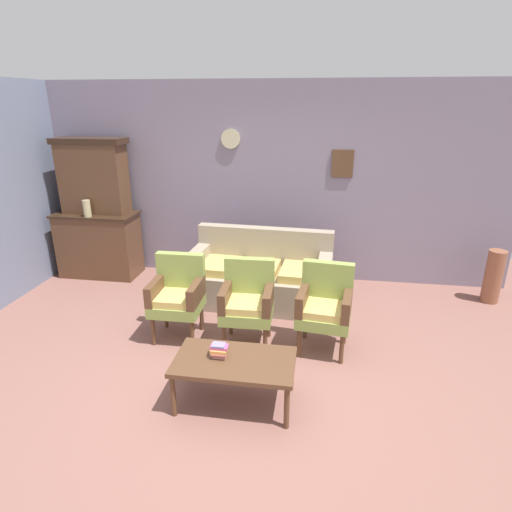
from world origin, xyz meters
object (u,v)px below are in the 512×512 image
object	(u,v)px
vase_on_cabinet	(87,208)
armchair_near_cabinet	(325,304)
side_cabinet	(99,244)
floor_vase_by_wall	(493,277)
armchair_near_couch_end	(248,300)
book_stack_on_table	(219,351)
armchair_by_doorway	(178,293)
floral_couch	(260,277)
coffee_table	(234,364)

from	to	relation	value
vase_on_cabinet	armchair_near_cabinet	bearing A→B (deg)	-22.34
side_cabinet	floor_vase_by_wall	world-z (taller)	side_cabinet
vase_on_cabinet	armchair_near_couch_end	size ratio (longest dim) A/B	0.26
side_cabinet	vase_on_cabinet	distance (m)	0.61
vase_on_cabinet	book_stack_on_table	xyz separation A→B (m)	(2.39, -2.29, -0.57)
armchair_near_couch_end	armchair_near_cabinet	world-z (taller)	same
side_cabinet	armchair_near_cabinet	xyz separation A→B (m)	(3.25, -1.53, 0.03)
armchair_by_doorway	book_stack_on_table	xyz separation A→B (m)	(0.69, -0.98, -0.02)
book_stack_on_table	floor_vase_by_wall	world-z (taller)	floor_vase_by_wall
floral_couch	floor_vase_by_wall	bearing A→B (deg)	8.43
armchair_by_doorway	book_stack_on_table	size ratio (longest dim) A/B	6.23
armchair_by_doorway	coffee_table	size ratio (longest dim) A/B	0.90
side_cabinet	armchair_by_doorway	bearing A→B (deg)	-41.57
armchair_near_cabinet	book_stack_on_table	distance (m)	1.29
armchair_by_doorway	armchair_near_couch_end	distance (m)	0.76
vase_on_cabinet	armchair_near_cabinet	xyz separation A→B (m)	(3.26, -1.34, -0.55)
floral_couch	armchair_near_cabinet	size ratio (longest dim) A/B	2.00
book_stack_on_table	floral_couch	bearing A→B (deg)	88.07
floral_couch	floor_vase_by_wall	size ratio (longest dim) A/B	2.62
armchair_near_couch_end	side_cabinet	bearing A→B (deg)	147.97
side_cabinet	book_stack_on_table	world-z (taller)	side_cabinet
floral_couch	floor_vase_by_wall	world-z (taller)	floral_couch
vase_on_cabinet	armchair_near_cabinet	size ratio (longest dim) A/B	0.26
coffee_table	book_stack_on_table	distance (m)	0.17
floral_couch	floor_vase_by_wall	distance (m)	2.94
book_stack_on_table	armchair_by_doorway	bearing A→B (deg)	125.15
side_cabinet	coffee_table	distance (m)	3.56
side_cabinet	floral_couch	distance (m)	2.51
side_cabinet	floor_vase_by_wall	bearing A→B (deg)	-1.07
floral_couch	book_stack_on_table	size ratio (longest dim) A/B	12.48
book_stack_on_table	armchair_near_couch_end	bearing A→B (deg)	85.33
book_stack_on_table	floor_vase_by_wall	bearing A→B (deg)	38.66
armchair_by_doorway	armchair_near_couch_end	size ratio (longest dim) A/B	1.00
side_cabinet	book_stack_on_table	xyz separation A→B (m)	(2.39, -2.48, 0.01)
vase_on_cabinet	floor_vase_by_wall	xyz separation A→B (m)	(5.37, 0.09, -0.70)
vase_on_cabinet	armchair_by_doorway	distance (m)	2.22
book_stack_on_table	armchair_near_cabinet	bearing A→B (deg)	47.77
side_cabinet	armchair_near_couch_end	xyz separation A→B (m)	(2.46, -1.54, 0.03)
floral_couch	coffee_table	size ratio (longest dim) A/B	1.80
armchair_near_cabinet	floor_vase_by_wall	distance (m)	2.55
coffee_table	armchair_near_couch_end	bearing A→B (deg)	93.36
side_cabinet	armchair_by_doorway	xyz separation A→B (m)	(1.70, -1.51, 0.03)
side_cabinet	armchair_near_cabinet	world-z (taller)	side_cabinet
armchair_by_doorway	armchair_near_cabinet	bearing A→B (deg)	-0.73
armchair_near_couch_end	armchair_near_cabinet	bearing A→B (deg)	1.04
armchair_near_cabinet	armchair_by_doorway	bearing A→B (deg)	179.27
coffee_table	book_stack_on_table	bearing A→B (deg)	169.30
coffee_table	floor_vase_by_wall	bearing A→B (deg)	40.24
vase_on_cabinet	book_stack_on_table	bearing A→B (deg)	-43.83
vase_on_cabinet	floral_couch	size ratio (longest dim) A/B	0.13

